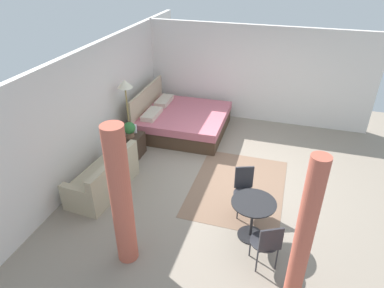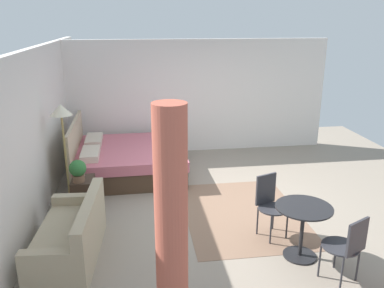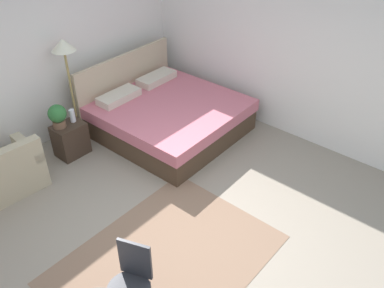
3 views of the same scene
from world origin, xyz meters
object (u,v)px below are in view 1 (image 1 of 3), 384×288
balcony_table (253,213)px  vase (135,129)px  nightstand (135,145)px  floor_lamp (125,90)px  cafe_chair_near_window (244,187)px  bed (182,121)px  potted_plant (130,129)px  cafe_chair_near_couch (267,242)px  couch (104,179)px

balcony_table → vase: bearing=57.0°
vase → balcony_table: bearing=-123.0°
nightstand → vase: (0.12, 0.02, 0.36)m
nightstand → balcony_table: size_ratio=0.72×
floor_lamp → cafe_chair_near_window: bearing=-117.2°
bed → floor_lamp: (-1.08, 0.97, 1.14)m
potted_plant → cafe_chair_near_couch: potted_plant is taller
cafe_chair_near_couch → floor_lamp: bearing=52.2°
cafe_chair_near_window → floor_lamp: bearing=62.8°
bed → balcony_table: (-3.24, -2.27, 0.20)m
nightstand → cafe_chair_near_couch: bearing=-126.4°
vase → cafe_chair_near_couch: 4.12m
potted_plant → cafe_chair_near_window: cafe_chair_near_window is taller
nightstand → cafe_chair_near_window: (-1.19, -2.71, 0.27)m
floor_lamp → balcony_table: (-2.16, -3.24, -0.93)m
vase → cafe_chair_near_couch: bearing=-127.6°
couch → cafe_chair_near_couch: size_ratio=1.91×
potted_plant → vase: potted_plant is taller
bed → cafe_chair_near_window: (-2.63, -2.03, 0.23)m
floor_lamp → cafe_chair_near_window: 3.50m
nightstand → vase: 0.38m
couch → balcony_table: couch is taller
bed → cafe_chair_near_couch: bearing=-146.1°
floor_lamp → balcony_table: 4.00m
cafe_chair_near_couch → bed: bearing=33.9°
balcony_table → cafe_chair_near_couch: 0.66m
nightstand → floor_lamp: size_ratio=0.31×
potted_plant → couch: bearing=-177.8°
cafe_chair_near_window → balcony_table: bearing=-158.9°
floor_lamp → cafe_chair_near_window: (-1.54, -3.00, -0.91)m
cafe_chair_near_window → couch: bearing=94.5°
couch → floor_lamp: (1.76, 0.30, 1.16)m
cafe_chair_near_window → cafe_chair_near_couch: bearing=-156.1°
couch → potted_plant: (1.31, 0.05, 0.44)m
bed → potted_plant: bearing=154.8°
couch → nightstand: bearing=0.2°
vase → cafe_chair_near_window: size_ratio=0.23×
couch → vase: bearing=1.0°
nightstand → cafe_chair_near_window: 2.97m
cafe_chair_near_couch → balcony_table: bearing=26.7°
vase → cafe_chair_near_window: cafe_chair_near_window is taller
couch → cafe_chair_near_couch: 3.39m
couch → cafe_chair_near_window: size_ratio=1.84×
floor_lamp → cafe_chair_near_couch: (-2.74, -3.53, -0.92)m
nightstand → balcony_table: balcony_table is taller
couch → vase: couch is taller
potted_plant → vase: 0.24m
nightstand → cafe_chair_near_window: cafe_chair_near_window is taller
couch → balcony_table: bearing=-97.7°
couch → floor_lamp: bearing=9.6°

